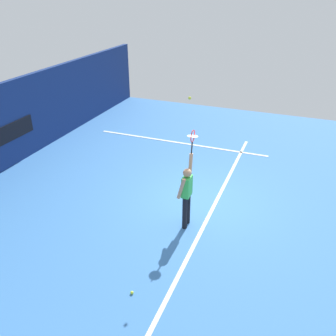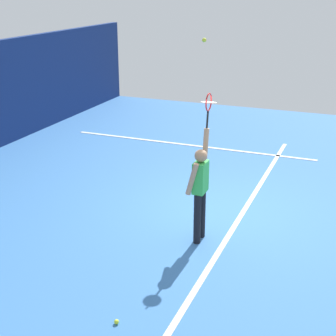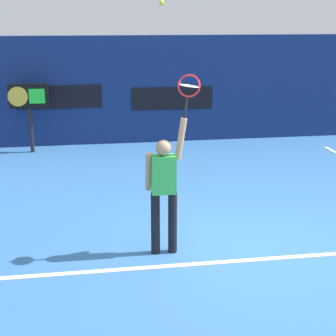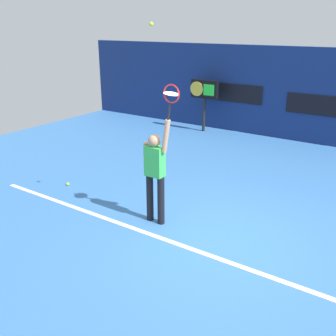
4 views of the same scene
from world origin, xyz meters
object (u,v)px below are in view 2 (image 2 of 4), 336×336
(tennis_player, at_px, (200,187))
(tennis_racket, at_px, (209,104))
(tennis_ball, at_px, (204,40))
(spare_ball, at_px, (116,322))

(tennis_player, height_order, tennis_racket, tennis_racket)
(tennis_racket, xyz_separation_m, tennis_ball, (-0.37, -0.02, 1.09))
(spare_ball, bearing_deg, tennis_player, -5.62)
(tennis_player, bearing_deg, tennis_ball, -141.85)
(tennis_ball, xyz_separation_m, spare_ball, (-2.66, 0.28, -3.45))
(tennis_player, bearing_deg, spare_ball, 174.38)
(tennis_racket, distance_m, spare_ball, 3.84)
(tennis_player, relative_size, spare_ball, 29.27)
(tennis_player, distance_m, tennis_racket, 1.42)
(tennis_player, relative_size, tennis_ball, 29.27)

